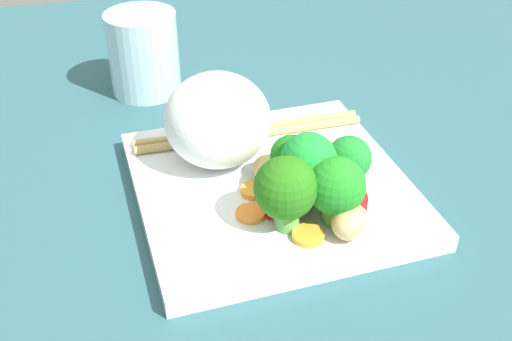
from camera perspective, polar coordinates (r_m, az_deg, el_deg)
ground_plane at (r=55.68cm, az=1.35°, el=-3.02°), size 110.00×110.00×2.00cm
square_plate at (r=54.59cm, az=1.38°, el=-1.53°), size 24.09×24.09×1.60cm
rice_mound at (r=54.51cm, az=-3.57°, el=4.66°), size 11.64×11.74×8.42cm
broccoli_floret_0 at (r=51.98cm, az=3.25°, el=1.25°), size 3.62×3.62×4.85cm
broccoli_floret_1 at (r=49.55cm, az=4.84°, el=0.78°), size 4.65×4.65×6.49cm
broccoli_floret_2 at (r=48.08cm, az=7.39°, el=-1.55°), size 4.61×4.61×5.92cm
broccoli_floret_3 at (r=52.35cm, az=8.54°, el=1.01°), size 3.85×3.85×4.87cm
broccoli_floret_4 at (r=47.02cm, az=2.75°, el=-1.78°), size 4.96×4.96×6.33cm
carrot_slice_0 at (r=54.76cm, az=6.51°, el=-0.33°), size 3.19×3.19×0.44cm
carrot_slice_1 at (r=54.66cm, az=4.07°, el=-0.13°), size 3.32×3.32×0.64cm
carrot_slice_2 at (r=52.41cm, az=-0.13°, el=-1.84°), size 3.30×3.30×0.54cm
carrot_slice_3 at (r=50.04cm, az=-0.51°, el=-3.99°), size 3.19×3.19×0.42cm
carrot_slice_4 at (r=48.11cm, az=4.82°, el=-5.99°), size 3.28×3.28×0.47cm
pepper_chunk_0 at (r=51.31cm, az=8.63°, el=-2.48°), size 2.79×2.86×1.62cm
pepper_chunk_2 at (r=50.14cm, az=1.94°, el=-2.77°), size 2.15×2.45×2.00cm
chicken_piece_1 at (r=53.50cm, az=0.98°, el=0.12°), size 4.34×4.01×2.21cm
chicken_piece_2 at (r=48.18cm, az=8.62°, el=-4.65°), size 4.57×4.40×2.53cm
chopstick_pair at (r=60.11cm, az=-0.27°, el=3.65°), size 1.97×22.25×0.84cm
drinking_glass at (r=70.99cm, az=-10.31°, el=10.58°), size 7.78×7.78×9.14cm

